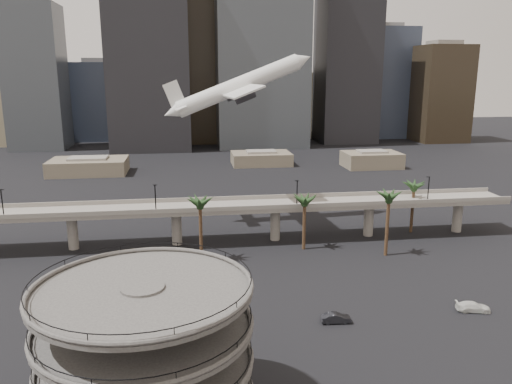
{
  "coord_description": "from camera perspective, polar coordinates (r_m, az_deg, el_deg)",
  "views": [
    {
      "loc": [
        -8.15,
        -51.08,
        36.88
      ],
      "look_at": [
        2.87,
        28.0,
        17.79
      ],
      "focal_mm": 35.0,
      "sensor_mm": 36.0,
      "label": 1
    }
  ],
  "objects": [
    {
      "name": "car_b",
      "position": [
        78.76,
        9.13,
        -14.03
      ],
      "size": [
        4.72,
        1.91,
        1.52
      ],
      "primitive_type": "imported",
      "rotation": [
        0.0,
        0.0,
        1.5
      ],
      "color": "black",
      "rests_on": "ground"
    },
    {
      "name": "skyline",
      "position": [
        269.19,
        -3.07,
        14.02
      ],
      "size": [
        269.0,
        86.0,
        108.64
      ],
      "color": "gray",
      "rests_on": "ground"
    },
    {
      "name": "palm_trees",
      "position": [
        106.04,
        8.54,
        -0.67
      ],
      "size": [
        54.4,
        18.4,
        14.0
      ],
      "color": "#4D3521",
      "rests_on": "ground"
    },
    {
      "name": "car_a",
      "position": [
        71.78,
        -5.09,
        -16.82
      ],
      "size": [
        4.66,
        2.24,
        1.54
      ],
      "primitive_type": "imported",
      "rotation": [
        0.0,
        0.0,
        1.48
      ],
      "color": "#B7451A",
      "rests_on": "ground"
    },
    {
      "name": "car_c",
      "position": [
        88.17,
        23.56,
        -11.93
      ],
      "size": [
        5.59,
        3.23,
        1.52
      ],
      "primitive_type": "imported",
      "rotation": [
        0.0,
        0.0,
        1.35
      ],
      "color": "silver",
      "rests_on": "ground"
    },
    {
      "name": "airborne_jet",
      "position": [
        122.08,
        -2.06,
        11.95
      ],
      "size": [
        37.34,
        33.8,
        17.22
      ],
      "rotation": [
        0.0,
        -0.37,
        0.09
      ],
      "color": "silver",
      "rests_on": "ground"
    },
    {
      "name": "low_buildings",
      "position": [
        196.92,
        -3.44,
        3.48
      ],
      "size": [
        135.0,
        27.5,
        6.8
      ],
      "color": "#695E4D",
      "rests_on": "ground"
    },
    {
      "name": "overpass",
      "position": [
        110.41,
        -3.41,
        -2.1
      ],
      "size": [
        130.0,
        9.3,
        14.7
      ],
      "color": "gray",
      "rests_on": "ground"
    },
    {
      "name": "parking_ramp",
      "position": [
        54.51,
        -12.49,
        -16.65
      ],
      "size": [
        22.2,
        22.2,
        17.35
      ],
      "color": "#454240",
      "rests_on": "ground"
    }
  ]
}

